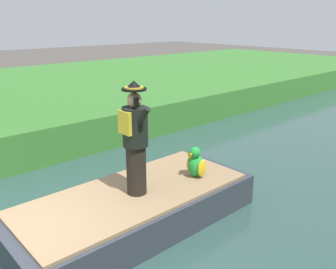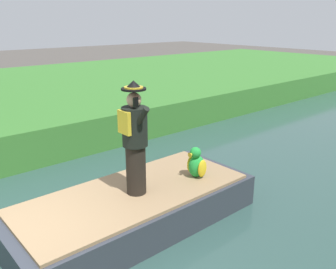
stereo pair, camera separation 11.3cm
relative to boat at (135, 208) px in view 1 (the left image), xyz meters
The scene contains 3 objects.
boat is the anchor object (origin of this frame).
person_pirate 1.24m from the boat, ahead, with size 0.61×0.42×1.85m.
parrot_plush 1.34m from the boat, 77.86° to the left, with size 0.36×0.35×0.57m.
Camera 1 is at (4.37, -1.14, 3.43)m, focal length 38.24 mm.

